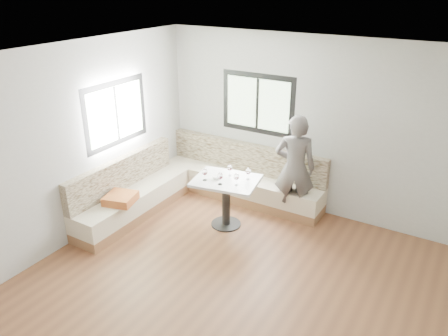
# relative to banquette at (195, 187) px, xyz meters

# --- Properties ---
(room) EXTENTS (5.01, 5.01, 2.81)m
(room) POSITION_rel_banquette_xyz_m (1.51, -1.54, 1.08)
(room) COLOR brown
(room) RESTS_ON ground
(banquette) EXTENTS (2.90, 2.80, 0.95)m
(banquette) POSITION_rel_banquette_xyz_m (0.00, 0.00, 0.00)
(banquette) COLOR #906341
(banquette) RESTS_ON ground
(table) EXTENTS (1.06, 0.90, 0.78)m
(table) POSITION_rel_banquette_xyz_m (0.78, -0.28, 0.25)
(table) COLOR black
(table) RESTS_ON ground
(person) EXTENTS (0.73, 0.60, 1.71)m
(person) POSITION_rel_banquette_xyz_m (1.56, 0.47, 0.52)
(person) COLOR #56514F
(person) RESTS_ON ground
(olive_ramekin) EXTENTS (0.11, 0.11, 0.05)m
(olive_ramekin) POSITION_rel_banquette_xyz_m (0.64, -0.34, 0.47)
(olive_ramekin) COLOR white
(olive_ramekin) RESTS_ON table
(wine_glass_a) EXTENTS (0.08, 0.08, 0.18)m
(wine_glass_a) POSITION_rel_banquette_xyz_m (0.53, -0.47, 0.57)
(wine_glass_a) COLOR white
(wine_glass_a) RESTS_ON table
(wine_glass_b) EXTENTS (0.08, 0.08, 0.18)m
(wine_glass_b) POSITION_rel_banquette_xyz_m (0.79, -0.47, 0.57)
(wine_glass_b) COLOR white
(wine_glass_b) RESTS_ON table
(wine_glass_c) EXTENTS (0.08, 0.08, 0.18)m
(wine_glass_c) POSITION_rel_banquette_xyz_m (1.01, -0.37, 0.57)
(wine_glass_c) COLOR white
(wine_glass_c) RESTS_ON table
(wine_glass_d) EXTENTS (0.08, 0.08, 0.18)m
(wine_glass_d) POSITION_rel_banquette_xyz_m (0.76, -0.14, 0.57)
(wine_glass_d) COLOR white
(wine_glass_d) RESTS_ON table
(wine_glass_e) EXTENTS (0.08, 0.08, 0.18)m
(wine_glass_e) POSITION_rel_banquette_xyz_m (1.06, -0.11, 0.57)
(wine_glass_e) COLOR white
(wine_glass_e) RESTS_ON table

